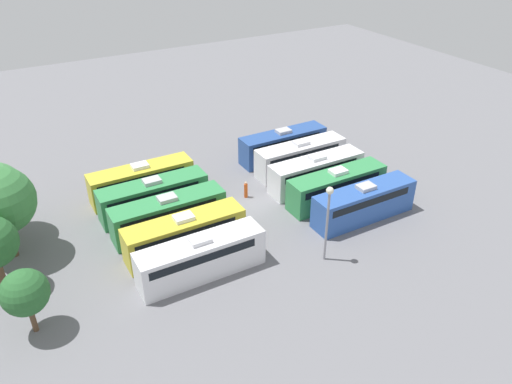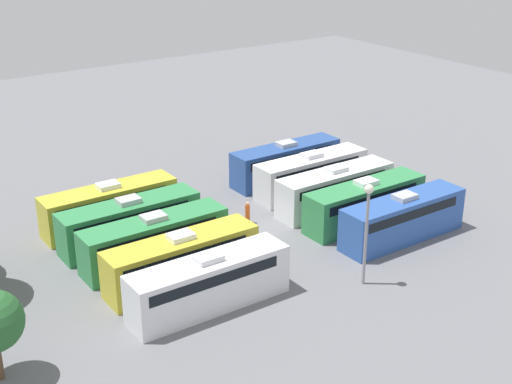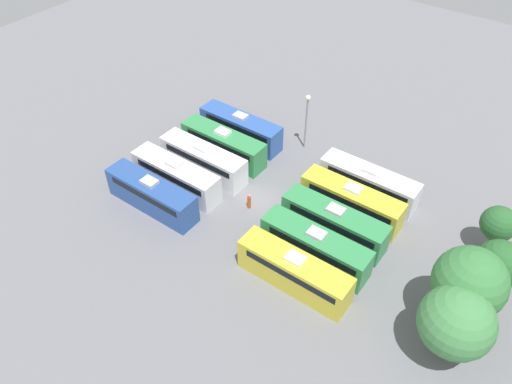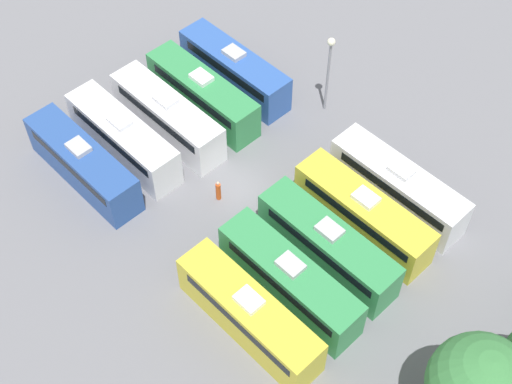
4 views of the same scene
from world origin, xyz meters
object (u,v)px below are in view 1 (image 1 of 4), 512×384
Objects in this scene: bus_2 at (316,171)px; bus_7 at (168,214)px; bus_1 at (337,186)px; bus_6 at (185,234)px; bus_5 at (201,257)px; bus_8 at (153,196)px; bus_4 at (283,144)px; tree_0 at (25,293)px; light_pole at (328,211)px; bus_0 at (364,202)px; bus_9 at (141,180)px; bus_3 at (300,156)px; worker_person at (246,190)px.

bus_7 is (-0.02, 16.04, 0.00)m from bus_2.
bus_1 is 1.00× the size of bus_6.
bus_8 is at bearing 0.52° from bus_5.
tree_0 is at bearing 115.87° from bus_4.
tree_0 is at bearing 103.56° from bus_2.
tree_0 reaches higher than bus_8.
bus_6 and bus_7 have the same top height.
light_pole is (-6.87, 6.41, 3.01)m from bus_1.
bus_2 is 1.00× the size of bus_5.
bus_5 is 12.60m from tree_0.
bus_0 is at bearing -89.94° from bus_5.
bus_0 and bus_9 have the same top height.
bus_1 is 19.24m from bus_9.
light_pole reaches higher than bus_9.
bus_2 is (7.06, 0.34, 0.00)m from bus_0.
bus_9 is at bearing 78.72° from bus_3.
bus_0 is at bearing -174.56° from bus_1.
light_pole reaches higher than bus_1.
bus_8 is 5.83× the size of worker_person.
bus_6 is 12.06m from light_pole.
bus_7 is at bearing 66.74° from bus_0.
bus_4 is (10.66, -0.55, 0.00)m from bus_1.
bus_2 is 1.00× the size of bus_4.
light_pole is at bearing -108.56° from bus_5.
bus_6 is 5.83× the size of worker_person.
worker_person is (5.05, 7.31, -0.92)m from bus_1.
bus_0 is 17.82m from bus_7.
bus_1 and bus_4 have the same top height.
bus_3 and bus_4 have the same top height.
bus_0 is 1.49× the size of light_pole.
light_pole is (-11.92, -0.90, 3.94)m from worker_person.
bus_3 is 3.53m from bus_4.
tree_0 is (3.43, 22.12, -1.33)m from light_pole.
bus_9 is 10.41m from worker_person.
bus_0 is 28.92m from tree_0.
bus_6 is 2.03× the size of tree_0.
bus_1 is at bearing -83.12° from tree_0.
bus_5 is at bearing -179.48° from bus_8.
light_pole is (-3.25, 6.75, 3.01)m from bus_0.
bus_3 is at bearing -70.02° from tree_0.
bus_3 is (10.75, -0.21, 0.00)m from bus_0.
bus_1 is at bearing 175.54° from bus_3.
bus_9 is at bearing 57.06° from bus_1.
bus_4 is 1.00× the size of bus_5.
bus_4 is at bearing 0.17° from bus_3.
bus_3 is 18.03m from bus_6.
light_pole is at bearing -150.67° from bus_9.
bus_0 is 1.00× the size of bus_7.
light_pole is at bearing -175.68° from worker_person.
bus_1 is at bearing -77.22° from bus_5.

